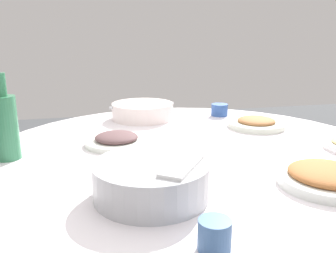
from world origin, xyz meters
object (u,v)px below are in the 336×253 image
Objects in this scene: soup_bowl at (143,111)px; tea_cup_near at (219,110)px; tea_cup_far at (215,235)px; dish_tofu_braise at (256,123)px; dish_eggplant at (117,140)px; rice_bowl at (152,179)px; green_bottle at (5,125)px; round_dining_table at (191,188)px; dish_stirfry at (327,177)px.

tea_cup_near is at bearing 86.95° from soup_bowl.
dish_tofu_braise is at bearing 148.31° from tea_cup_far.
soup_bowl reaches higher than dish_tofu_braise.
tea_cup_near is at bearing 123.59° from dish_eggplant.
rice_bowl is at bearing -45.58° from dish_tofu_braise.
tea_cup_near is (-0.76, 0.47, -0.02)m from rice_bowl.
tea_cup_near is 1.07m from tea_cup_far.
dish_eggplant is at bearing -22.52° from soup_bowl.
dish_tofu_braise is (-0.53, 0.54, -0.03)m from rice_bowl.
dish_eggplant is 0.83× the size of green_bottle.
tea_cup_near is (-0.46, 0.28, 0.16)m from round_dining_table.
dish_eggplant is 3.60× the size of tea_cup_far.
round_dining_table is 0.45m from dish_stirfry.
green_bottle reaches higher than tea_cup_far.
round_dining_table is at bearing 167.38° from tea_cup_far.
soup_bowl is 0.36m from tea_cup_near.
round_dining_table is at bearing 84.55° from green_bottle.
dish_eggplant is 2.80× the size of tea_cup_near.
soup_bowl reaches higher than dish_eggplant.
tea_cup_near is 1.28× the size of tea_cup_far.
soup_bowl is 1.15× the size of green_bottle.
dish_tofu_braise is at bearing 170.59° from dish_stirfry.
tea_cup_far is at bearing -21.81° from tea_cup_near.
tea_cup_far reaches higher than dish_eggplant.
dish_stirfry is 0.93× the size of green_bottle.
dish_stirfry is 1.12× the size of dish_eggplant.
green_bottle is (-0.35, -0.38, 0.06)m from rice_bowl.
soup_bowl is 1.01m from tea_cup_far.
green_bottle is (0.17, -0.92, 0.09)m from dish_tofu_braise.
rice_bowl is at bearing -32.13° from round_dining_table.
green_bottle reaches higher than rice_bowl.
dish_eggplant is at bearing -133.22° from dish_stirfry.
dish_tofu_braise is 0.59m from dish_eggplant.
tea_cup_far reaches higher than round_dining_table.
tea_cup_near reaches higher than dish_tofu_braise.
soup_bowl is 0.39m from dish_eggplant.
dish_eggplant is (-0.42, -0.05, -0.03)m from rice_bowl.
rice_bowl is at bearing -7.54° from soup_bowl.
tea_cup_far is at bearing 10.03° from dish_eggplant.
dish_stirfry is 0.67m from dish_eggplant.
rice_bowl is at bearing -94.96° from dish_stirfry.
dish_stirfry is 1.05× the size of dish_tofu_braise.
green_bottle is (-0.05, -0.57, 0.24)m from round_dining_table.
dish_eggplant is at bearing -169.97° from tea_cup_far.
soup_bowl is 3.89× the size of tea_cup_near.
dish_eggplant is (-0.46, -0.49, -0.00)m from dish_stirfry.
dish_eggplant reaches higher than round_dining_table.
dish_stirfry is (0.82, 0.34, -0.01)m from soup_bowl.
dish_stirfry is at bearing 85.04° from rice_bowl.
dish_stirfry reaches higher than round_dining_table.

